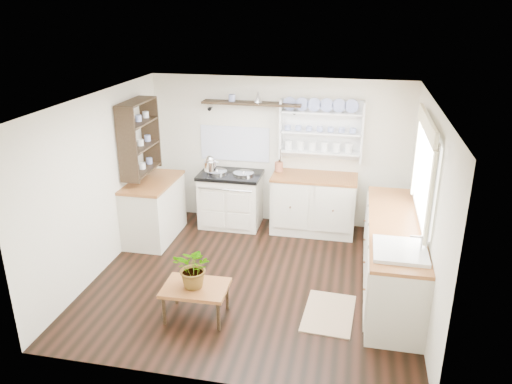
% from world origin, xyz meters
% --- Properties ---
extents(floor, '(4.00, 3.80, 0.01)m').
position_xyz_m(floor, '(0.00, 0.00, 0.00)').
color(floor, black).
rests_on(floor, ground).
extents(wall_back, '(4.00, 0.02, 2.30)m').
position_xyz_m(wall_back, '(0.00, 1.90, 1.15)').
color(wall_back, beige).
rests_on(wall_back, ground).
extents(wall_right, '(0.02, 3.80, 2.30)m').
position_xyz_m(wall_right, '(2.00, 0.00, 1.15)').
color(wall_right, beige).
rests_on(wall_right, ground).
extents(wall_left, '(0.02, 3.80, 2.30)m').
position_xyz_m(wall_left, '(-2.00, 0.00, 1.15)').
color(wall_left, beige).
rests_on(wall_left, ground).
extents(ceiling, '(4.00, 3.80, 0.01)m').
position_xyz_m(ceiling, '(0.00, 0.00, 2.30)').
color(ceiling, white).
rests_on(ceiling, wall_back).
extents(window, '(0.08, 1.55, 1.22)m').
position_xyz_m(window, '(1.95, 0.15, 1.56)').
color(window, white).
rests_on(window, wall_right).
extents(aga_cooker, '(0.96, 0.67, 0.89)m').
position_xyz_m(aga_cooker, '(-0.70, 1.57, 0.44)').
color(aga_cooker, '#EEE4CE').
rests_on(aga_cooker, floor).
extents(back_cabinets, '(1.27, 0.63, 0.90)m').
position_xyz_m(back_cabinets, '(0.60, 1.60, 0.46)').
color(back_cabinets, beige).
rests_on(back_cabinets, floor).
extents(right_cabinets, '(0.62, 2.43, 0.90)m').
position_xyz_m(right_cabinets, '(1.70, 0.10, 0.46)').
color(right_cabinets, beige).
rests_on(right_cabinets, floor).
extents(belfast_sink, '(0.55, 0.60, 0.45)m').
position_xyz_m(belfast_sink, '(1.70, -0.65, 0.80)').
color(belfast_sink, white).
rests_on(belfast_sink, right_cabinets).
extents(left_cabinets, '(0.62, 1.13, 0.90)m').
position_xyz_m(left_cabinets, '(-1.70, 0.90, 0.46)').
color(left_cabinets, beige).
rests_on(left_cabinets, floor).
extents(plate_rack, '(1.20, 0.22, 0.90)m').
position_xyz_m(plate_rack, '(0.65, 1.86, 1.56)').
color(plate_rack, white).
rests_on(plate_rack, wall_back).
extents(high_shelf, '(1.50, 0.29, 0.16)m').
position_xyz_m(high_shelf, '(-0.40, 1.78, 1.91)').
color(high_shelf, black).
rests_on(high_shelf, wall_back).
extents(left_shelving, '(0.28, 0.80, 1.05)m').
position_xyz_m(left_shelving, '(-1.84, 0.90, 1.55)').
color(left_shelving, black).
rests_on(left_shelving, wall_left).
extents(kettle, '(0.19, 0.19, 0.23)m').
position_xyz_m(kettle, '(-0.98, 1.45, 1.04)').
color(kettle, silver).
rests_on(kettle, aga_cooker).
extents(utensil_crock, '(0.12, 0.12, 0.14)m').
position_xyz_m(utensil_crock, '(0.04, 1.68, 0.98)').
color(utensil_crock, '#9B5639').
rests_on(utensil_crock, back_cabinets).
extents(center_table, '(0.73, 0.53, 0.39)m').
position_xyz_m(center_table, '(-0.46, -0.93, 0.34)').
color(center_table, brown).
rests_on(center_table, floor).
extents(potted_plant, '(0.49, 0.45, 0.48)m').
position_xyz_m(potted_plant, '(-0.46, -0.93, 0.63)').
color(potted_plant, '#3F7233').
rests_on(potted_plant, center_table).
extents(floor_rug, '(0.60, 0.88, 0.02)m').
position_xyz_m(floor_rug, '(1.01, -0.58, 0.01)').
color(floor_rug, '#906A53').
rests_on(floor_rug, floor).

